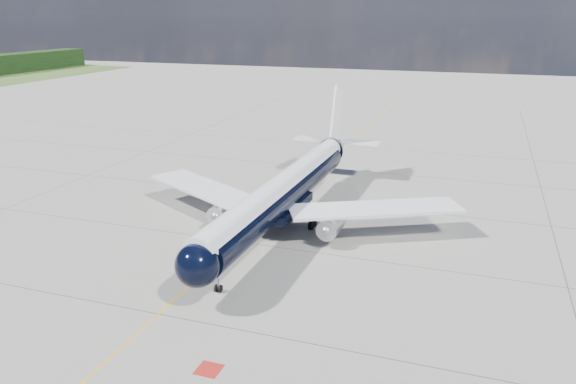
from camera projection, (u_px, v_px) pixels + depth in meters
The scene contains 4 objects.
ground at pixel (301, 186), 74.21m from camera, with size 320.00×320.00×0.00m, color gray.
taxiway_centerline at pixel (288, 197), 69.71m from camera, with size 0.16×160.00×0.01m, color #EFA90C.
red_marking at pixel (209, 369), 36.11m from camera, with size 1.60×1.60×0.01m, color maroon.
main_airliner at pixel (286, 190), 59.47m from camera, with size 36.63×44.49×12.87m.
Camera 1 is at (21.81, -37.49, 21.92)m, focal length 35.00 mm.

